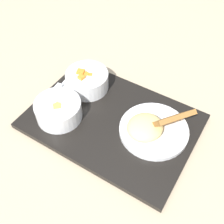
{
  "coord_description": "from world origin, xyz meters",
  "views": [
    {
      "loc": [
        0.27,
        -0.37,
        0.58
      ],
      "look_at": [
        0.0,
        0.0,
        0.04
      ],
      "focal_mm": 45.0,
      "sensor_mm": 36.0,
      "label": 1
    }
  ],
  "objects": [
    {
      "name": "serving_tray",
      "position": [
        0.0,
        0.0,
        0.01
      ],
      "size": [
        0.45,
        0.33,
        0.01
      ],
      "color": "black",
      "rests_on": "ground_plane"
    },
    {
      "name": "plate_main",
      "position": [
        0.11,
        0.03,
        0.03
      ],
      "size": [
        0.17,
        0.17,
        0.09
      ],
      "color": "white",
      "rests_on": "serving_tray"
    },
    {
      "name": "bowl_soup",
      "position": [
        -0.12,
        -0.07,
        0.04
      ],
      "size": [
        0.12,
        0.12,
        0.05
      ],
      "color": "white",
      "rests_on": "serving_tray"
    },
    {
      "name": "spoon",
      "position": [
        -0.17,
        0.01,
        0.02
      ],
      "size": [
        0.04,
        0.13,
        0.01
      ],
      "rotation": [
        0.0,
        0.0,
        1.7
      ],
      "color": "silver",
      "rests_on": "serving_tray"
    },
    {
      "name": "ground_plane",
      "position": [
        0.0,
        0.0,
        0.0
      ],
      "size": [
        4.0,
        4.0,
        0.0
      ],
      "primitive_type": "plane",
      "color": "tan"
    },
    {
      "name": "bowl_salad",
      "position": [
        -0.13,
        0.06,
        0.04
      ],
      "size": [
        0.12,
        0.12,
        0.06
      ],
      "color": "white",
      "rests_on": "serving_tray"
    },
    {
      "name": "knife",
      "position": [
        -0.19,
        -0.01,
        0.02
      ],
      "size": [
        0.04,
        0.17,
        0.02
      ],
      "rotation": [
        0.0,
        0.0,
        1.74
      ],
      "color": "silver",
      "rests_on": "serving_tray"
    }
  ]
}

